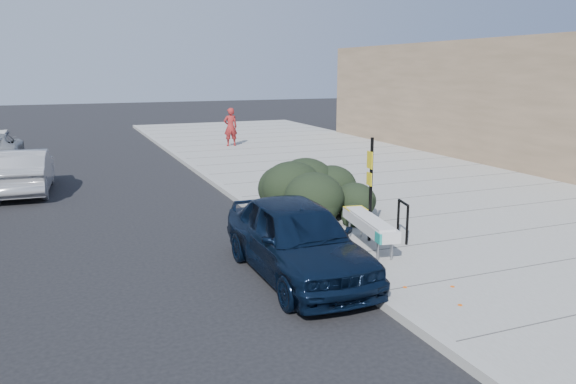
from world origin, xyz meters
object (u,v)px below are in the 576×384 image
object	(u,v)px
bike_rack	(403,217)
wagon_silver	(25,171)
bench	(369,224)
pedestrian	(231,127)
sign_post	(370,183)
sedan_navy	(297,238)

from	to	relation	value
bike_rack	wagon_silver	world-z (taller)	wagon_silver
bench	pedestrian	distance (m)	17.18
bench	wagon_silver	distance (m)	12.06
sign_post	bench	bearing A→B (deg)	-112.88
bench	sedan_navy	xyz separation A→B (m)	(-1.95, -0.59, 0.08)
bike_rack	sedan_navy	size ratio (longest dim) A/B	0.20
bench	pedestrian	xyz separation A→B (m)	(1.98, 17.06, 0.42)
bike_rack	sign_post	bearing A→B (deg)	170.19
sign_post	sedan_navy	distance (m)	2.56
bench	bike_rack	xyz separation A→B (m)	(0.96, 0.17, 0.01)
bench	bike_rack	size ratio (longest dim) A/B	2.50
sign_post	sedan_navy	xyz separation A→B (m)	(-2.22, -1.06, -0.73)
bike_rack	wagon_silver	xyz separation A→B (m)	(-8.11, 9.54, 0.01)
bench	sign_post	world-z (taller)	sign_post
wagon_silver	pedestrian	bearing A→B (deg)	-137.82
wagon_silver	pedestrian	world-z (taller)	pedestrian
bench	bike_rack	distance (m)	0.97
bike_rack	bench	bearing A→B (deg)	-156.66
sign_post	wagon_silver	size ratio (longest dim) A/B	0.54
pedestrian	wagon_silver	bearing A→B (deg)	39.38
pedestrian	sign_post	bearing A→B (deg)	84.65
wagon_silver	sedan_navy	bearing A→B (deg)	120.12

